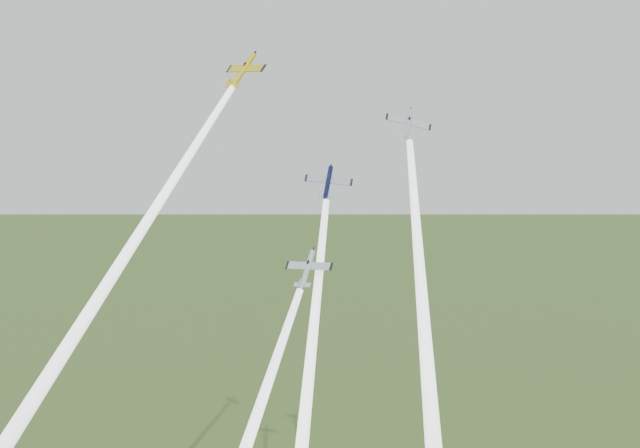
% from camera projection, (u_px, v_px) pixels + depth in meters
% --- Properties ---
extents(plane_yellow, '(10.23, 8.89, 7.48)m').
position_uv_depth(plane_yellow, '(243.00, 70.00, 118.31)').
color(plane_yellow, gold).
extents(smoke_trail_yellow, '(20.29, 41.52, 53.83)m').
position_uv_depth(smoke_trail_yellow, '(108.00, 282.00, 105.28)').
color(smoke_trail_yellow, white).
extents(plane_navy, '(7.51, 6.71, 6.62)m').
position_uv_depth(plane_navy, '(328.00, 182.00, 115.01)').
color(plane_navy, black).
extents(plane_silver_right, '(6.84, 7.38, 7.24)m').
position_uv_depth(plane_silver_right, '(408.00, 124.00, 114.25)').
color(plane_silver_right, '#B0B6BE').
extents(smoke_trail_silver_right, '(16.84, 38.84, 49.27)m').
position_uv_depth(smoke_trail_silver_right, '(426.00, 344.00, 96.01)').
color(smoke_trail_silver_right, white).
extents(plane_silver_low, '(7.17, 5.89, 6.28)m').
position_uv_depth(plane_silver_low, '(307.00, 268.00, 105.18)').
color(plane_silver_low, '#B3BBC2').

